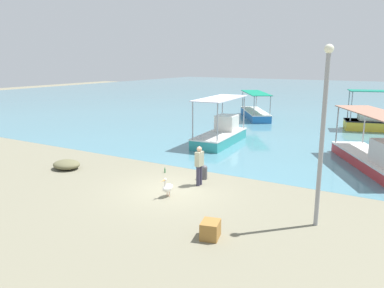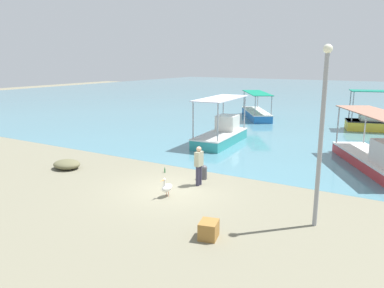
# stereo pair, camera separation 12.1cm
# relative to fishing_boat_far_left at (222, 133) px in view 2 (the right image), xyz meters

# --- Properties ---
(ground) EXTENTS (120.00, 120.00, 0.00)m
(ground) POSITION_rel_fishing_boat_far_left_xyz_m (2.20, -9.11, -0.65)
(ground) COLOR #76725D
(harbor_water) EXTENTS (110.00, 90.00, 0.00)m
(harbor_water) POSITION_rel_fishing_boat_far_left_xyz_m (2.20, 38.89, -0.65)
(harbor_water) COLOR teal
(harbor_water) RESTS_ON ground
(fishing_boat_far_left) EXTENTS (2.26, 5.36, 2.91)m
(fishing_boat_far_left) POSITION_rel_fishing_boat_far_left_xyz_m (0.00, 0.00, 0.00)
(fishing_boat_far_left) COLOR teal
(fishing_boat_far_left) RESTS_ON harbor_water
(fishing_boat_far_right) EXTENTS (4.83, 6.36, 2.34)m
(fishing_boat_far_right) POSITION_rel_fishing_boat_far_left_xyz_m (-1.97, 11.14, -0.15)
(fishing_boat_far_right) COLOR #226AB7
(fishing_boat_far_right) RESTS_ON harbor_water
(fishing_boat_outer) EXTENTS (4.99, 6.99, 2.70)m
(fishing_boat_outer) POSITION_rel_fishing_boat_far_left_xyz_m (9.21, -1.63, -0.02)
(fishing_boat_outer) COLOR #C23237
(fishing_boat_outer) RESTS_ON harbor_water
(pelican) EXTENTS (0.29, 0.80, 0.80)m
(pelican) POSITION_rel_fishing_boat_far_left_xyz_m (2.50, -9.85, -0.28)
(pelican) COLOR #E0997A
(pelican) RESTS_ON ground
(lamp_post) EXTENTS (0.28, 0.28, 5.67)m
(lamp_post) POSITION_rel_fishing_boat_far_left_xyz_m (8.07, -9.56, 2.54)
(lamp_post) COLOR gray
(lamp_post) RESTS_ON ground
(mooring_bollard) EXTENTS (0.29, 0.29, 0.65)m
(mooring_bollard) POSITION_rel_fishing_boat_far_left_xyz_m (2.67, -7.17, -0.31)
(mooring_bollard) COLOR #47474C
(mooring_bollard) RESTS_ON ground
(fisherman_standing) EXTENTS (0.24, 0.41, 1.69)m
(fisherman_standing) POSITION_rel_fishing_boat_far_left_xyz_m (2.89, -8.01, 0.25)
(fisherman_standing) COLOR #333045
(fisherman_standing) RESTS_ON ground
(net_pile) EXTENTS (1.38, 1.17, 0.43)m
(net_pile) POSITION_rel_fishing_boat_far_left_xyz_m (-3.93, -9.16, -0.44)
(net_pile) COLOR brown
(net_pile) RESTS_ON ground
(cargo_crate) EXTENTS (0.66, 0.75, 0.53)m
(cargo_crate) POSITION_rel_fishing_boat_far_left_xyz_m (5.55, -12.08, -0.39)
(cargo_crate) COLOR olive
(cargo_crate) RESTS_ON ground
(glass_bottle) EXTENTS (0.07, 0.07, 0.27)m
(glass_bottle) POSITION_rel_fishing_boat_far_left_xyz_m (0.61, -7.27, -0.55)
(glass_bottle) COLOR #3F7F4C
(glass_bottle) RESTS_ON ground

